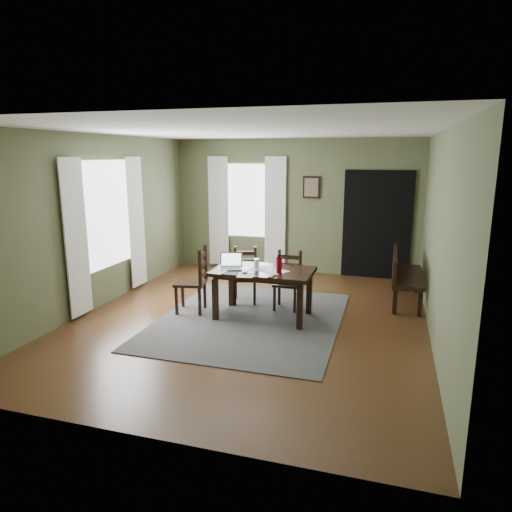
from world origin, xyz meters
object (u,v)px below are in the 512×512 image
(chair_back_right, at_px, (288,281))
(bench, at_px, (403,273))
(laptop, at_px, (231,264))
(chair_end, at_px, (194,281))
(chair_back_left, at_px, (245,276))
(water_bottle, at_px, (279,265))
(dining_table, at_px, (263,275))

(chair_back_right, relative_size, bench, 0.61)
(bench, bearing_deg, laptop, 119.54)
(chair_end, height_order, chair_back_left, chair_end)
(chair_back_left, height_order, water_bottle, water_bottle)
(water_bottle, bearing_deg, chair_end, 176.07)
(dining_table, height_order, chair_end, chair_end)
(chair_back_left, height_order, laptop, laptop)
(chair_back_left, relative_size, laptop, 2.30)
(dining_table, xyz_separation_m, bench, (1.99, 1.34, -0.15))
(chair_back_left, xyz_separation_m, water_bottle, (0.77, -0.81, 0.43))
(chair_back_right, bearing_deg, chair_back_left, 169.46)
(chair_back_left, distance_m, water_bottle, 1.19)
(dining_table, relative_size, laptop, 3.77)
(water_bottle, bearing_deg, bench, 41.47)
(chair_end, distance_m, water_bottle, 1.41)
(dining_table, bearing_deg, chair_back_left, 128.41)
(dining_table, xyz_separation_m, chair_back_right, (0.26, 0.50, -0.20))
(bench, bearing_deg, chair_back_left, 105.89)
(laptop, bearing_deg, chair_back_right, 21.39)
(chair_end, relative_size, chair_back_right, 1.12)
(chair_back_right, bearing_deg, laptop, -143.22)
(dining_table, xyz_separation_m, laptop, (-0.48, -0.06, 0.15))
(chair_end, xyz_separation_m, laptop, (0.60, 0.02, 0.30))
(bench, relative_size, laptop, 3.83)
(laptop, height_order, water_bottle, water_bottle)
(dining_table, distance_m, chair_end, 1.09)
(chair_back_right, relative_size, water_bottle, 3.22)
(chair_end, bearing_deg, laptop, 81.51)
(bench, bearing_deg, chair_back_right, 115.99)
(chair_end, bearing_deg, chair_back_left, 130.07)
(laptop, bearing_deg, chair_back_left, 75.17)
(chair_back_right, height_order, bench, chair_back_right)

